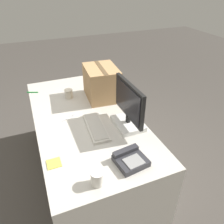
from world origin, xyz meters
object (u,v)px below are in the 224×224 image
paper_cup_right (97,178)px  cardboard_box (101,83)px  paper_cup_left (69,94)px  keyboard (96,127)px  pen_marker (33,92)px  spoon (71,117)px  sticky_note_pad (54,163)px  desk_phone (130,159)px  monitor (128,109)px

paper_cup_right → cardboard_box: (-1.06, 0.41, 0.11)m
paper_cup_left → paper_cup_right: paper_cup_right is taller
keyboard → cardboard_box: cardboard_box is taller
paper_cup_left → cardboard_box: size_ratio=0.22×
paper_cup_left → paper_cup_right: (1.17, -0.08, 0.00)m
paper_cup_left → pen_marker: (-0.26, -0.35, -0.04)m
spoon → sticky_note_pad: 0.58m
cardboard_box → pen_marker: cardboard_box is taller
spoon → sticky_note_pad: size_ratio=1.47×
paper_cup_right → cardboard_box: cardboard_box is taller
spoon → desk_phone: bearing=-96.5°
paper_cup_left → desk_phone: bearing=9.7°
monitor → sticky_note_pad: bearing=-72.4°
desk_phone → paper_cup_right: 0.28m
keyboard → pen_marker: (-0.88, -0.44, -0.01)m
paper_cup_right → sticky_note_pad: (-0.27, -0.23, -0.05)m
paper_cup_left → cardboard_box: bearing=71.7°
pen_marker → cardboard_box: bearing=172.7°
paper_cup_right → spoon: bearing=178.8°
pen_marker → sticky_note_pad: size_ratio=1.25×
monitor → sticky_note_pad: monitor is taller
monitor → desk_phone: 0.46m
desk_phone → cardboard_box: 1.00m
monitor → spoon: size_ratio=3.31×
keyboard → spoon: size_ratio=3.07×
keyboard → paper_cup_left: bearing=-167.4°
monitor → pen_marker: 1.19m
paper_cup_right → pen_marker: size_ratio=0.84×
cardboard_box → spoon: bearing=-56.9°
paper_cup_right → pen_marker: 1.46m
paper_cup_right → monitor: bearing=137.7°
monitor → cardboard_box: (-0.57, -0.03, -0.00)m
cardboard_box → pen_marker: (-0.37, -0.68, -0.16)m
cardboard_box → monitor: bearing=3.1°
monitor → cardboard_box: bearing=-176.9°
monitor → pen_marker: (-0.95, -0.71, -0.16)m
spoon → pen_marker: (-0.63, -0.28, 0.00)m
desk_phone → paper_cup_right: (0.09, -0.27, 0.02)m
paper_cup_right → sticky_note_pad: 0.36m
spoon → pen_marker: pen_marker is taller
keyboard → paper_cup_left: paper_cup_left is taller
paper_cup_left → spoon: (0.37, -0.07, -0.05)m
keyboard → paper_cup_right: paper_cup_right is taller
paper_cup_right → pen_marker: bearing=-169.5°
paper_cup_left → spoon: 0.37m
spoon → cardboard_box: 0.50m
desk_phone → paper_cup_right: bearing=-79.8°
paper_cup_left → sticky_note_pad: bearing=-19.1°
pen_marker → sticky_note_pad: 1.16m
keyboard → cardboard_box: bearing=158.9°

